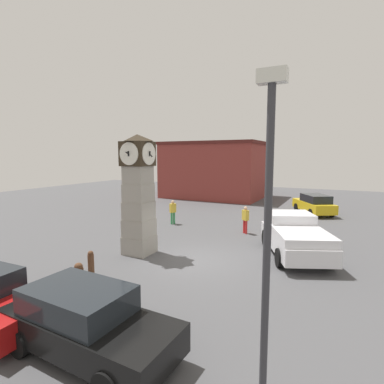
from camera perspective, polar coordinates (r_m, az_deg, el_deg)
ground_plane at (r=13.69m, az=0.81°, el=-12.79°), size 66.64×66.64×0.00m
clock_tower at (r=14.16m, az=-10.17°, el=-0.50°), size 1.65×1.69×5.59m
bollard_near_tower at (r=10.93m, az=-20.71°, el=-15.26°), size 0.31×0.31×1.13m
bollard_mid_row at (r=12.32m, az=-18.69°, el=-12.84°), size 0.23×0.23×1.04m
car_by_building at (r=7.98m, az=-19.56°, el=-22.15°), size 4.47×2.03×1.57m
car_far_lot at (r=25.71m, az=22.23°, el=-2.14°), size 3.62×4.51×1.58m
pickup_truck at (r=14.81m, az=18.94°, el=-7.87°), size 4.01×5.60×1.85m
pedestrian_crossing_lot at (r=18.14m, az=10.13°, el=-4.92°), size 0.46×0.44×1.63m
pedestrian_by_cars at (r=20.35m, az=-3.67°, el=-3.56°), size 0.39×0.46×1.62m
street_lamp_far_side at (r=5.47m, az=14.25°, el=-4.84°), size 0.50×0.24×6.06m
warehouse_blue_far at (r=33.83m, az=4.47°, el=4.27°), size 10.78×8.23×6.11m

